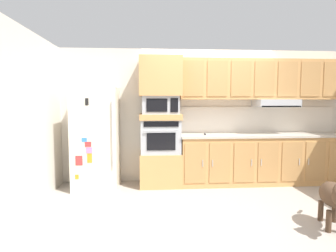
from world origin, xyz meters
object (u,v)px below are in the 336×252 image
Objects in this scene: built_in_oven at (160,136)px; microwave at (160,105)px; dog at (335,197)px; screwdriver at (205,134)px; refrigerator at (96,138)px.

microwave is (0.00, -0.00, 0.56)m from built_in_oven.
built_in_oven is at bearing -117.20° from dog.
screwdriver is (0.82, -0.04, -0.53)m from microwave.
refrigerator is 12.74× the size of screwdriver.
screwdriver is at bearing -3.08° from built_in_oven.
built_in_oven is 0.56m from microwave.
screwdriver is (0.82, -0.04, 0.03)m from built_in_oven.
microwave is at bearing -117.20° from dog.
refrigerator is 2.00× the size of dog.
dog is (1.16, -1.93, -0.53)m from screwdriver.
microwave reaches higher than built_in_oven.
microwave reaches higher than dog.
refrigerator is at bearing -103.74° from dog.
built_in_oven is at bearing 3.42° from refrigerator.
screwdriver is 0.16× the size of dog.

